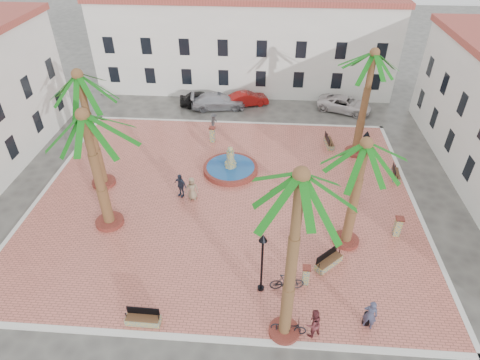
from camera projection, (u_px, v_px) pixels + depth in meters
The scene contains 35 objects.
ground at pixel (226, 198), 28.21m from camera, with size 120.00×120.00×0.00m, color #56544F.
plaza at pixel (226, 197), 28.16m from camera, with size 26.00×22.00×0.15m, color #CE6959.
kerb_n at pixel (238, 123), 37.02m from camera, with size 26.30×0.30×0.16m, color silver.
kerb_s at pixel (203, 339), 19.30m from camera, with size 26.30×0.30×0.16m, color silver.
kerb_e at pixel (415, 205), 27.39m from camera, with size 0.30×22.30×0.16m, color silver.
kerb_w at pixel (47, 189), 28.93m from camera, with size 0.30×22.30×0.16m, color silver.
building_north at pixel (245, 42), 41.50m from camera, with size 30.40×7.40×9.50m.
fountain at pixel (231, 168), 30.45m from camera, with size 4.15×4.15×2.14m.
palm_nw at pixel (81, 89), 24.98m from camera, with size 5.45×5.45×8.67m.
palm_sw at pixel (86, 130), 21.84m from camera, with size 5.76×5.76×8.13m.
palm_s at pixel (299, 196), 14.51m from camera, with size 4.87×4.87×9.73m.
palm_e at pixel (363, 157), 20.89m from camera, with size 5.19×5.19×7.32m.
palm_ne at pixel (372, 66), 28.39m from camera, with size 5.37×5.37×8.59m.
bench_s at pixel (143, 319), 19.78m from camera, with size 1.75×0.56×0.92m.
bench_se at pixel (329, 262), 22.81m from camera, with size 1.72×1.66×0.97m.
bench_e at pixel (395, 175), 29.82m from camera, with size 0.71×1.66×0.85m.
bench_ne at pixel (329, 143), 33.51m from camera, with size 0.72×1.78×0.92m.
lamppost_s at pixel (262, 254), 20.00m from camera, with size 0.44×0.44×4.03m.
lamppost_e at pixel (364, 149), 27.58m from camera, with size 0.47×0.47×4.36m.
bollard_se at pixel (306, 275), 21.56m from camera, with size 0.46×0.46×1.25m.
bollard_n at pixel (212, 134), 33.76m from camera, with size 0.54×0.54×1.36m.
bollard_e at pixel (398, 226), 24.57m from camera, with size 0.52×0.52×1.37m.
litter_bin at pixel (367, 318), 19.70m from camera, with size 0.38×0.38×0.73m, color black.
cyclist_a at pixel (370, 314), 19.23m from camera, with size 0.68×0.44×1.86m, color #3A3C57.
bicycle_a at pixel (288, 327), 19.23m from camera, with size 0.60×1.72×0.90m, color black.
cyclist_b at pixel (313, 323), 18.92m from camera, with size 0.84×0.66×1.73m, color #5B2227.
bicycle_b at pixel (287, 282), 21.29m from camera, with size 0.53×1.86×1.12m, color black.
pedestrian_fountain_a at pixel (192, 189), 27.40m from camera, with size 0.84×0.55×1.73m, color #8C775B.
pedestrian_fountain_b at pixel (180, 185), 27.65m from camera, with size 1.06×0.44×1.80m, color #2B364C.
pedestrian_north at pixel (214, 122), 35.42m from camera, with size 1.02×0.59×1.58m, color #434347.
pedestrian_east at pixel (354, 192), 27.17m from camera, with size 1.52×0.49×1.64m, color #655C51.
car_black at pixel (201, 99), 39.78m from camera, with size 1.68×4.18×1.42m, color black.
car_red at pixel (247, 99), 39.83m from camera, with size 1.44×4.14×1.36m, color maroon.
car_silver at pixel (218, 101), 39.24m from camera, with size 2.15×5.28×1.53m, color #ACACB5.
car_white at pixel (344, 104), 38.78m from camera, with size 2.36×5.12×1.42m, color silver.
Camera 1 is at (2.61, -21.91, 17.64)m, focal length 30.00 mm.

